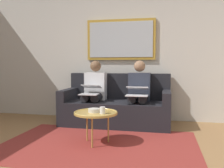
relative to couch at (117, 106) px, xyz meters
name	(u,v)px	position (x,y,z in m)	size (l,w,h in m)	color
wall_rear	(122,53)	(0.00, -0.48, 0.99)	(6.00, 0.12, 2.60)	beige
area_rug	(99,145)	(0.00, 1.27, -0.31)	(2.60, 1.80, 0.01)	maroon
couch	(117,106)	(0.00, 0.00, 0.00)	(1.90, 0.90, 0.90)	black
framed_mirror	(121,40)	(0.00, -0.39, 1.24)	(1.33, 0.05, 0.78)	#B7892D
coffee_table	(96,113)	(0.05, 1.22, 0.10)	(0.59, 0.59, 0.44)	tan
cup	(103,110)	(-0.06, 1.29, 0.16)	(0.07, 0.07, 0.09)	silver
bowl	(94,110)	(0.07, 1.22, 0.14)	(0.16, 0.16, 0.05)	beige
person_left	(139,91)	(-0.41, 0.07, 0.30)	(0.38, 0.58, 1.14)	#2D3342
laptop_white	(137,91)	(-0.41, 0.31, 0.32)	(0.36, 0.35, 0.15)	white
person_right	(94,90)	(0.41, 0.07, 0.30)	(0.38, 0.58, 1.14)	silver
laptop_silver	(90,90)	(0.41, 0.30, 0.32)	(0.32, 0.39, 0.17)	silver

